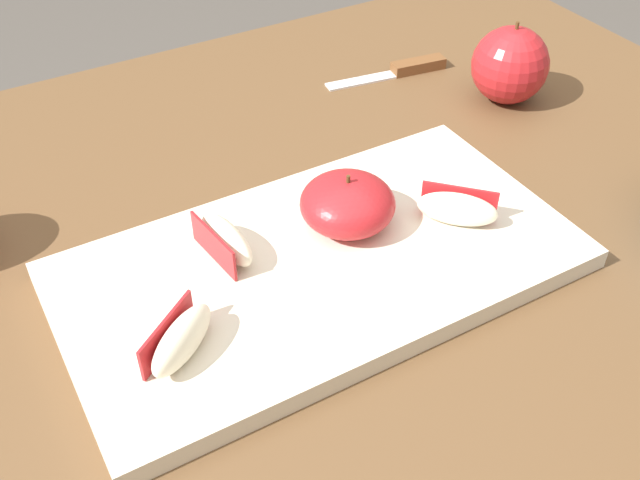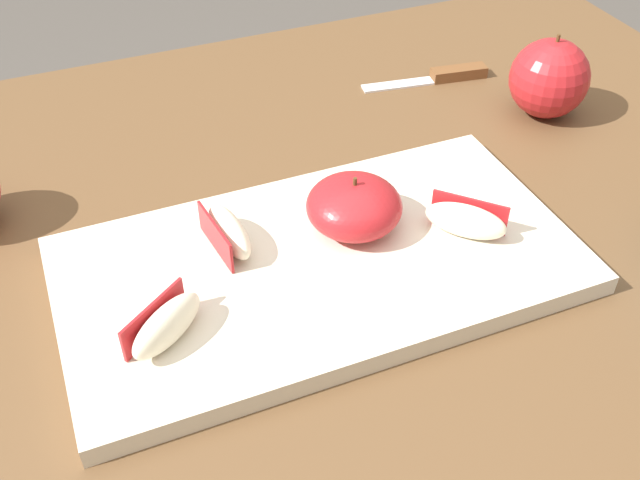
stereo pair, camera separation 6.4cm
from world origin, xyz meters
name	(u,v)px [view 2 (the right image)]	position (x,y,z in m)	size (l,w,h in m)	color
dining_table	(341,325)	(0.00, 0.00, 0.66)	(1.12, 0.89, 0.78)	brown
cutting_board	(320,265)	(-0.04, -0.04, 0.79)	(0.45, 0.24, 0.02)	beige
apple_half_skin_up	(354,206)	(0.01, -0.01, 0.82)	(0.09, 0.09, 0.05)	#B21E23
apple_wedge_middle	(228,232)	(-0.11, 0.01, 0.81)	(0.04, 0.08, 0.03)	#F4EACC
apple_wedge_back	(466,220)	(0.09, -0.06, 0.81)	(0.07, 0.07, 0.03)	#F4EACC
apple_wedge_near_knife	(166,325)	(-0.18, -0.08, 0.81)	(0.07, 0.06, 0.03)	#F4EACC
paring_knife	(448,75)	(0.25, 0.23, 0.78)	(0.16, 0.04, 0.01)	silver
whole_apple_crimson	(549,78)	(0.31, 0.12, 0.82)	(0.09, 0.09, 0.10)	#B21E23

